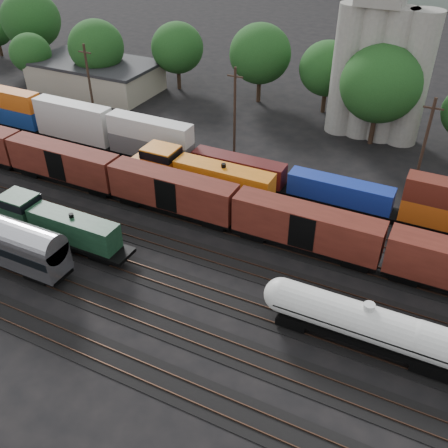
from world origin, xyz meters
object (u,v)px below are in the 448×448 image
at_px(orange_locomotive, 198,175).
at_px(grain_silo, 381,59).
at_px(green_locomotive, 52,223).
at_px(tank_car_a, 365,324).

bearing_deg(orange_locomotive, grain_silo, 61.03).
height_order(green_locomotive, grain_silo, grain_silo).
height_order(tank_car_a, grain_silo, grain_silo).
relative_size(tank_car_a, grain_silo, 0.59).
bearing_deg(grain_silo, orange_locomotive, -118.97).
bearing_deg(grain_silo, tank_car_a, -77.86).
distance_m(green_locomotive, tank_car_a, 32.05).
relative_size(orange_locomotive, grain_silo, 0.68).
bearing_deg(tank_car_a, grain_silo, 102.14).
xyz_separation_m(green_locomotive, orange_locomotive, (8.83, 15.00, 0.29)).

